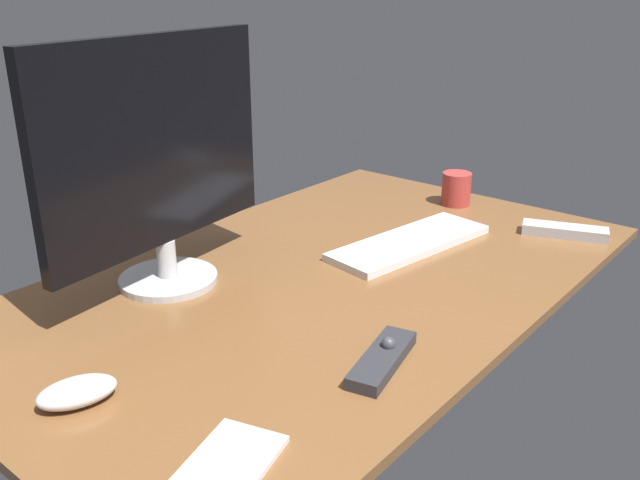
{
  "coord_description": "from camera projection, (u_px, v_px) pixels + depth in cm",
  "views": [
    {
      "loc": [
        -97.94,
        -80.68,
        60.11
      ],
      "look_at": [
        3.52,
        3.25,
        8.0
      ],
      "focal_mm": 38.16,
      "sensor_mm": 36.0,
      "label": 1
    }
  ],
  "objects": [
    {
      "name": "keyboard",
      "position": [
        410.0,
        243.0,
        1.54
      ],
      "size": [
        42.73,
        19.84,
        1.69
      ],
      "primitive_type": "cube",
      "rotation": [
        0.0,
        0.0,
        -0.15
      ],
      "color": "white",
      "rests_on": "desk"
    },
    {
      "name": "tv_remote",
      "position": [
        565.0,
        231.0,
        1.6
      ],
      "size": [
        11.73,
        19.87,
        2.51
      ],
      "primitive_type": "cube",
      "rotation": [
        0.0,
        0.0,
        -1.21
      ],
      "color": "#B7B7BC",
      "rests_on": "desk"
    },
    {
      "name": "coffee_mug",
      "position": [
        456.0,
        189.0,
        1.81
      ],
      "size": [
        7.64,
        7.64,
        8.7
      ],
      "primitive_type": "cylinder",
      "color": "#B23833",
      "rests_on": "desk"
    },
    {
      "name": "desk",
      "position": [
        321.0,
        280.0,
        1.4
      ],
      "size": [
        140.0,
        84.0,
        2.0
      ],
      "primitive_type": "cube",
      "color": "brown",
      "rests_on": "ground"
    },
    {
      "name": "media_remote",
      "position": [
        382.0,
        359.0,
        1.07
      ],
      "size": [
        18.78,
        9.38,
        3.68
      ],
      "rotation": [
        0.0,
        0.0,
        0.24
      ],
      "color": "#2D2D33",
      "rests_on": "desk"
    },
    {
      "name": "monitor",
      "position": [
        158.0,
        158.0,
        1.27
      ],
      "size": [
        53.68,
        19.51,
        48.03
      ],
      "rotation": [
        0.0,
        0.0,
        0.12
      ],
      "color": "#BDBDBD",
      "rests_on": "desk"
    },
    {
      "name": "computer_mouse",
      "position": [
        77.0,
        392.0,
        0.98
      ],
      "size": [
        12.89,
        10.06,
        3.79
      ],
      "primitive_type": "ellipsoid",
      "rotation": [
        0.0,
        0.0,
        -0.37
      ],
      "color": "silver",
      "rests_on": "desk"
    },
    {
      "name": "notepad",
      "position": [
        231.0,
        461.0,
        0.86
      ],
      "size": [
        15.98,
        13.38,
        0.87
      ],
      "primitive_type": "cube",
      "rotation": [
        0.0,
        0.0,
        0.29
      ],
      "color": "silver",
      "rests_on": "desk"
    }
  ]
}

